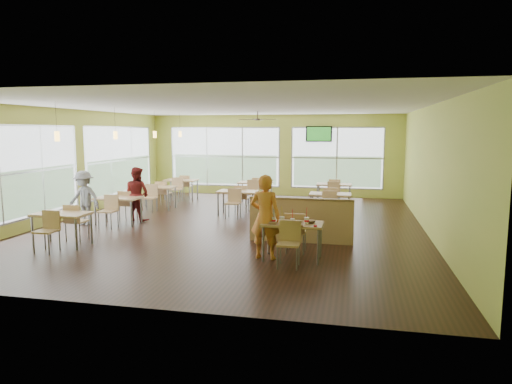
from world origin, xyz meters
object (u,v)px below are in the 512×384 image
Objects in this scene: half_wall_divider at (301,220)px; food_basket at (310,221)px; man_plaid at (265,217)px; main_table at (293,229)px.

food_basket is (0.34, -1.38, 0.26)m from half_wall_divider.
half_wall_divider is 1.40× the size of man_plaid.
half_wall_divider is 1.64m from man_plaid.
main_table is 0.60m from man_plaid.
half_wall_divider is 10.43× the size of food_basket.
man_plaid is 7.46× the size of food_basket.
man_plaid is at bearing -109.97° from half_wall_divider.
man_plaid reaches higher than half_wall_divider.
man_plaid is 0.90m from food_basket.
food_basket is at bearing 11.31° from main_table.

